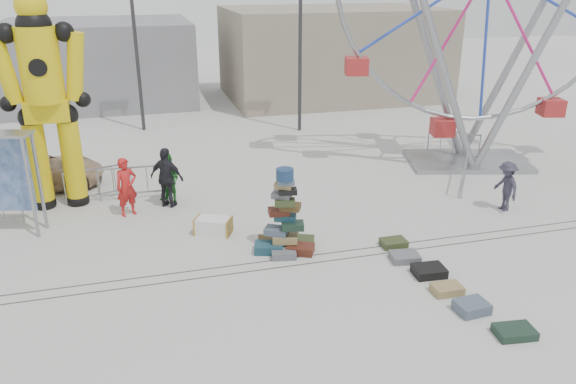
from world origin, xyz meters
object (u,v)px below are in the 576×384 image
object	(u,v)px
pedestrian_green	(169,179)
steamer_trunk	(213,226)
lamp_post_left	(137,30)
parked_suv	(35,172)
barricade_wheel_back	(453,145)
barricade_dummy_b	(97,183)
pedestrian_black	(167,178)
barricade_wheel_front	(465,173)
lamp_post_right	(302,31)
suitcase_tower	(285,227)
pedestrian_grey	(506,186)
barricade_dummy_c	(131,182)
pedestrian_red	(127,187)
crash_test_dummy	(45,95)

from	to	relation	value
pedestrian_green	steamer_trunk	bearing A→B (deg)	-26.41
lamp_post_left	parked_suv	world-z (taller)	lamp_post_left
steamer_trunk	barricade_wheel_back	xyz separation A→B (m)	(10.12, 4.38, 0.32)
lamp_post_left	steamer_trunk	bearing A→B (deg)	-83.15
barricade_dummy_b	pedestrian_black	xyz separation A→B (m)	(2.15, -1.19, 0.41)
barricade_dummy_b	barricade_wheel_front	xyz separation A→B (m)	(11.94, -2.22, 0.00)
lamp_post_right	suitcase_tower	world-z (taller)	lamp_post_right
pedestrian_grey	lamp_post_right	bearing A→B (deg)	-162.03
pedestrian_green	parked_suv	size ratio (longest dim) A/B	0.37
barricade_wheel_back	pedestrian_green	distance (m)	11.27
barricade_dummy_c	barricade_wheel_front	world-z (taller)	same
parked_suv	lamp_post_right	bearing A→B (deg)	-72.94
lamp_post_left	pedestrian_red	xyz separation A→B (m)	(-0.84, -10.01, -3.58)
steamer_trunk	barricade_wheel_front	world-z (taller)	barricade_wheel_front
lamp_post_right	pedestrian_black	world-z (taller)	lamp_post_right
lamp_post_right	crash_test_dummy	world-z (taller)	lamp_post_right
barricade_wheel_front	pedestrian_grey	world-z (taller)	pedestrian_grey
steamer_trunk	barricade_dummy_b	world-z (taller)	barricade_dummy_b
steamer_trunk	pedestrian_green	world-z (taller)	pedestrian_green
barricade_dummy_b	barricade_dummy_c	xyz separation A→B (m)	(1.06, -0.18, 0.00)
crash_test_dummy	pedestrian_black	xyz separation A→B (m)	(3.26, -0.99, -2.56)
lamp_post_right	steamer_trunk	size ratio (longest dim) A/B	8.11
pedestrian_red	barricade_dummy_c	bearing A→B (deg)	62.61
barricade_wheel_front	barricade_wheel_back	size ratio (longest dim) A/B	1.00
steamer_trunk	pedestrian_red	distance (m)	3.11
lamp_post_left	barricade_wheel_back	world-z (taller)	lamp_post_left
lamp_post_right	barricade_wheel_front	distance (m)	10.06
pedestrian_green	crash_test_dummy	bearing A→B (deg)	-148.28
steamer_trunk	barricade_wheel_back	distance (m)	11.04
lamp_post_right	barricade_dummy_c	size ratio (longest dim) A/B	4.00
crash_test_dummy	pedestrian_green	distance (m)	4.33
lamp_post_right	barricade_dummy_b	xyz separation A→B (m)	(-8.78, -6.49, -3.93)
crash_test_dummy	steamer_trunk	size ratio (longest dim) A/B	6.75
lamp_post_right	parked_suv	size ratio (longest dim) A/B	1.82
lamp_post_left	crash_test_dummy	distance (m)	9.21
barricade_wheel_front	barricade_wheel_back	distance (m)	3.39
steamer_trunk	crash_test_dummy	bearing A→B (deg)	169.44
barricade_dummy_c	pedestrian_grey	distance (m)	11.78
suitcase_tower	parked_suv	distance (m)	9.53
barricade_dummy_c	crash_test_dummy	bearing A→B (deg)	-177.49
barricade_wheel_front	pedestrian_green	distance (m)	9.83
lamp_post_left	barricade_wheel_back	distance (m)	14.40
barricade_dummy_c	lamp_post_left	bearing A→B (deg)	86.97
barricade_wheel_front	lamp_post_left	bearing A→B (deg)	78.39
steamer_trunk	pedestrian_black	xyz separation A→B (m)	(-1.07, 2.32, 0.73)
parked_suv	pedestrian_black	bearing A→B (deg)	-130.31
barricade_dummy_b	barricade_wheel_back	distance (m)	13.37
pedestrian_green	barricade_dummy_c	bearing A→B (deg)	-167.68
suitcase_tower	pedestrian_grey	size ratio (longest dim) A/B	1.46
lamp_post_left	suitcase_tower	xyz separation A→B (m)	(3.13, -13.47, -3.84)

